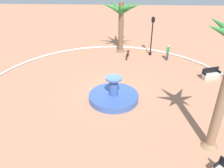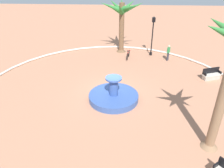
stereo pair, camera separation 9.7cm
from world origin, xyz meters
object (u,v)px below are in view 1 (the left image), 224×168
at_px(bench_east, 211,75).
at_px(bicycle_red_frame, 128,55).
at_px(palm_tree_near_fountain, 121,14).
at_px(person_cyclist_helmet, 168,52).
at_px(lamppost, 152,33).
at_px(fountain, 114,96).

bearing_deg(bench_east, bicycle_red_frame, -31.49).
distance_m(palm_tree_near_fountain, person_cyclist_helmet, 6.26).
distance_m(lamppost, person_cyclist_helmet, 2.61).
relative_size(palm_tree_near_fountain, lamppost, 1.33).
height_order(bench_east, person_cyclist_helmet, person_cyclist_helmet).
bearing_deg(bicycle_red_frame, fountain, 82.04).
height_order(fountain, person_cyclist_helmet, fountain).
bearing_deg(lamppost, fountain, 68.43).
distance_m(bench_east, bicycle_red_frame, 8.38).
distance_m(bench_east, person_cyclist_helmet, 5.10).
height_order(bench_east, bicycle_red_frame, bench_east).
xyz_separation_m(fountain, palm_tree_near_fountain, (-0.36, -10.10, 3.83)).
bearing_deg(person_cyclist_helmet, fountain, 56.12).
distance_m(fountain, palm_tree_near_fountain, 10.81).
xyz_separation_m(palm_tree_near_fountain, person_cyclist_helmet, (-4.85, 2.34, -3.20)).
relative_size(bench_east, bicycle_red_frame, 0.98).
distance_m(palm_tree_near_fountain, bench_east, 10.84).
height_order(palm_tree_near_fountain, bicycle_red_frame, palm_tree_near_fountain).
bearing_deg(bench_east, person_cyclist_helmet, -52.63).
relative_size(palm_tree_near_fountain, bench_east, 3.32).
height_order(fountain, bicycle_red_frame, fountain).
height_order(palm_tree_near_fountain, lamppost, palm_tree_near_fountain).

